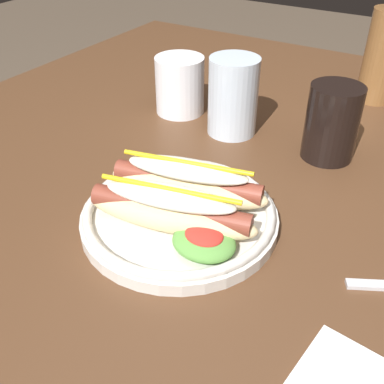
{
  "coord_description": "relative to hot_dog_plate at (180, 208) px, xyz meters",
  "views": [
    {
      "loc": [
        0.2,
        -0.59,
        1.1
      ],
      "look_at": [
        -0.05,
        -0.19,
        0.77
      ],
      "focal_mm": 42.92,
      "sensor_mm": 36.0,
      "label": 1
    }
  ],
  "objects": [
    {
      "name": "soda_cup",
      "position": [
        0.1,
        0.26,
        0.03
      ],
      "size": [
        0.08,
        0.08,
        0.11
      ],
      "primitive_type": "cylinder",
      "color": "black",
      "rests_on": "dining_table"
    },
    {
      "name": "water_cup",
      "position": [
        -0.06,
        0.26,
        0.04
      ],
      "size": [
        0.08,
        0.08,
        0.13
      ],
      "primitive_type": "cylinder",
      "color": "silver",
      "rests_on": "dining_table"
    },
    {
      "name": "extra_cup",
      "position": [
        -0.18,
        0.28,
        0.02
      ],
      "size": [
        0.09,
        0.09,
        0.1
      ],
      "primitive_type": "cylinder",
      "color": "white",
      "rests_on": "dining_table"
    },
    {
      "name": "hot_dog_plate",
      "position": [
        0.0,
        0.0,
        0.0
      ],
      "size": [
        0.25,
        0.25,
        0.08
      ],
      "color": "silver",
      "rests_on": "dining_table"
    },
    {
      "name": "dining_table",
      "position": [
        0.05,
        0.22,
        -0.11
      ],
      "size": [
        1.25,
        1.1,
        0.74
      ],
      "color": "#51331E",
      "rests_on": "ground_plane"
    }
  ]
}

